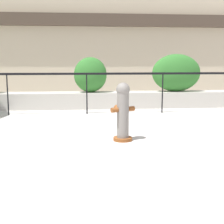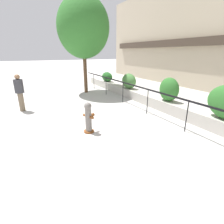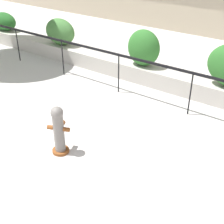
{
  "view_description": "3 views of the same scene",
  "coord_description": "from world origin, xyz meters",
  "px_view_note": "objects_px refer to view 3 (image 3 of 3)",
  "views": [
    {
      "loc": [
        -0.11,
        -3.74,
        1.47
      ],
      "look_at": [
        0.46,
        2.27,
        0.48
      ],
      "focal_mm": 50.0,
      "sensor_mm": 36.0,
      "label": 1
    },
    {
      "loc": [
        5.96,
        0.02,
        2.66
      ],
      "look_at": [
        0.49,
        2.86,
        0.55
      ],
      "focal_mm": 28.0,
      "sensor_mm": 36.0,
      "label": 2
    },
    {
      "loc": [
        4.57,
        -1.76,
        4.05
      ],
      "look_at": [
        1.12,
        3.03,
        0.6
      ],
      "focal_mm": 50.0,
      "sensor_mm": 36.0,
      "label": 3
    }
  ],
  "objects_px": {
    "hedge_bush_0": "(4,21)",
    "hedge_bush_2": "(144,48)",
    "fire_hydrant": "(59,130)",
    "hedge_bush_1": "(60,32)"
  },
  "relations": [
    {
      "from": "hedge_bush_0",
      "to": "hedge_bush_1",
      "type": "height_order",
      "value": "hedge_bush_1"
    },
    {
      "from": "hedge_bush_2",
      "to": "hedge_bush_1",
      "type": "bearing_deg",
      "value": 180.0
    },
    {
      "from": "fire_hydrant",
      "to": "hedge_bush_1",
      "type": "bearing_deg",
      "value": 133.37
    },
    {
      "from": "hedge_bush_2",
      "to": "hedge_bush_0",
      "type": "bearing_deg",
      "value": 180.0
    },
    {
      "from": "hedge_bush_0",
      "to": "hedge_bush_2",
      "type": "relative_size",
      "value": 1.1
    },
    {
      "from": "hedge_bush_0",
      "to": "hedge_bush_2",
      "type": "xyz_separation_m",
      "value": [
        6.52,
        0.0,
        0.18
      ]
    },
    {
      "from": "hedge_bush_1",
      "to": "fire_hydrant",
      "type": "xyz_separation_m",
      "value": [
        3.89,
        -4.12,
        -0.41
      ]
    },
    {
      "from": "hedge_bush_2",
      "to": "fire_hydrant",
      "type": "relative_size",
      "value": 1.0
    },
    {
      "from": "hedge_bush_1",
      "to": "hedge_bush_0",
      "type": "bearing_deg",
      "value": 180.0
    },
    {
      "from": "hedge_bush_0",
      "to": "fire_hydrant",
      "type": "distance_m",
      "value": 8.14
    }
  ]
}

